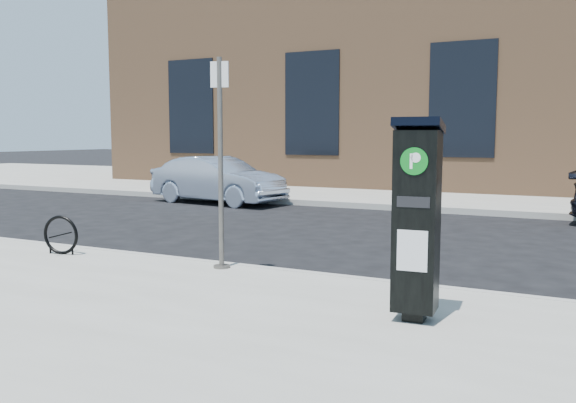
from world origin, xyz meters
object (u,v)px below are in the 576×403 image
Objects in this scene: parking_kiosk at (417,218)px; car_silver at (218,180)px; bike_rack at (61,235)px; sign_pole at (221,165)px.

parking_kiosk is 0.48× the size of car_silver.
bike_rack is 8.35m from car_silver.
sign_pole is (-2.92, 1.14, 0.39)m from parking_kiosk.
car_silver reaches higher than bike_rack.
parking_kiosk is at bearing -129.91° from car_silver.
sign_pole is 9.28m from car_silver.
car_silver is (-8.03, 8.84, -0.48)m from parking_kiosk.
sign_pole is 0.69× the size of car_silver.
sign_pole is 4.71× the size of bike_rack.
parking_kiosk reaches higher than bike_rack.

